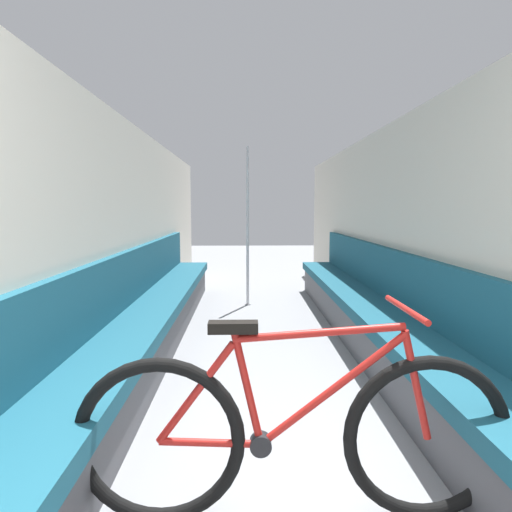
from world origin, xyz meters
name	(u,v)px	position (x,y,z in m)	size (l,w,h in m)	color
wall_left	(118,235)	(-1.29, 3.52, 1.06)	(0.10, 10.25, 2.12)	beige
wall_right	(405,235)	(1.29, 3.52, 1.06)	(0.10, 10.25, 2.12)	beige
bench_seat_row_left	(149,319)	(-1.03, 3.50, 0.30)	(0.49, 6.10, 0.92)	#4C4C51
bench_seat_row_right	(374,318)	(1.03, 3.50, 0.30)	(0.49, 6.10, 0.92)	#4C4C51
bicycle	(294,435)	(0.04, 1.22, 0.37)	(1.82, 0.46, 0.91)	black
grab_pole_near	(248,229)	(-0.12, 5.47, 1.02)	(0.08, 0.08, 2.10)	gray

